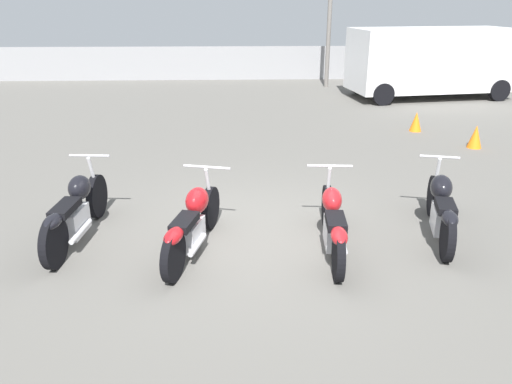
{
  "coord_description": "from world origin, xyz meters",
  "views": [
    {
      "loc": [
        -0.26,
        -6.53,
        3.2
      ],
      "look_at": [
        0.0,
        0.01,
        0.65
      ],
      "focal_mm": 35.0,
      "sensor_mm": 36.0,
      "label": 1
    }
  ],
  "objects": [
    {
      "name": "ground_plane",
      "position": [
        0.0,
        0.0,
        0.0
      ],
      "size": [
        60.0,
        60.0,
        0.0
      ],
      "primitive_type": "plane",
      "color": "#5B5954"
    },
    {
      "name": "fence_back",
      "position": [
        0.0,
        14.75,
        0.68
      ],
      "size": [
        40.0,
        0.04,
        1.35
      ],
      "color": "gray",
      "rests_on": "ground_plane"
    },
    {
      "name": "motorcycle_slot_3",
      "position": [
        2.61,
        -0.17,
        0.44
      ],
      "size": [
        0.75,
        2.09,
        1.0
      ],
      "rotation": [
        0.0,
        0.0,
        -0.24
      ],
      "color": "black",
      "rests_on": "ground_plane"
    },
    {
      "name": "motorcycle_slot_0",
      "position": [
        -2.51,
        -0.1,
        0.45
      ],
      "size": [
        0.6,
        2.26,
        1.04
      ],
      "rotation": [
        0.0,
        0.0,
        -0.08
      ],
      "color": "black",
      "rests_on": "ground_plane"
    },
    {
      "name": "traffic_cone_near",
      "position": [
        5.18,
        4.29,
        0.26
      ],
      "size": [
        0.32,
        0.32,
        0.52
      ],
      "color": "orange",
      "rests_on": "ground_plane"
    },
    {
      "name": "motorcycle_slot_1",
      "position": [
        -0.86,
        -0.52,
        0.43
      ],
      "size": [
        0.83,
        2.12,
        0.99
      ],
      "rotation": [
        0.0,
        0.0,
        -0.25
      ],
      "color": "black",
      "rests_on": "ground_plane"
    },
    {
      "name": "parked_van",
      "position": [
        6.3,
        10.47,
        1.26
      ],
      "size": [
        5.54,
        2.87,
        2.28
      ],
      "rotation": [
        0.0,
        0.0,
        -1.43
      ],
      "color": "white",
      "rests_on": "ground_plane"
    },
    {
      "name": "traffic_cone_far",
      "position": [
        4.35,
        5.86,
        0.25
      ],
      "size": [
        0.31,
        0.31,
        0.49
      ],
      "color": "orange",
      "rests_on": "ground_plane"
    },
    {
      "name": "motorcycle_slot_2",
      "position": [
        1.0,
        -0.55,
        0.42
      ],
      "size": [
        0.64,
        2.19,
        0.98
      ],
      "rotation": [
        0.0,
        0.0,
        -0.08
      ],
      "color": "black",
      "rests_on": "ground_plane"
    }
  ]
}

